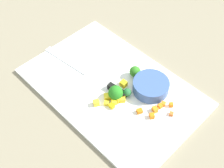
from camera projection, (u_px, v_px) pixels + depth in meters
The scene contains 24 objects.
ground_plane at pixel (112, 88), 0.92m from camera, with size 4.00×4.00×0.00m, color gray.
cutting_board at pixel (112, 87), 0.92m from camera, with size 0.54×0.35×0.01m, color white.
prep_bowl at pixel (151, 86), 0.89m from camera, with size 0.11×0.11×0.04m, color #3A5893.
chef_knife at pixel (98, 79), 0.92m from camera, with size 0.34×0.06×0.02m.
carrot_dice_0 at pixel (160, 106), 0.86m from camera, with size 0.01×0.01×0.01m, color orange.
carrot_dice_1 at pixel (155, 109), 0.85m from camera, with size 0.02×0.01×0.02m, color orange.
carrot_dice_2 at pixel (171, 114), 0.84m from camera, with size 0.01×0.01×0.01m, color orange.
carrot_dice_3 at pixel (152, 116), 0.84m from camera, with size 0.01×0.01×0.01m, color orange.
carrot_dice_4 at pixel (171, 105), 0.86m from camera, with size 0.01×0.01×0.01m, color orange.
carrot_dice_5 at pixel (163, 104), 0.86m from camera, with size 0.01×0.01×0.01m, color orange.
carrot_dice_6 at pixel (140, 111), 0.85m from camera, with size 0.01×0.02×0.01m, color orange.
pepper_dice_0 at pixel (107, 103), 0.86m from camera, with size 0.01×0.01×0.01m, color yellow.
pepper_dice_1 at pixel (112, 106), 0.86m from camera, with size 0.01×0.01×0.01m, color yellow.
pepper_dice_2 at pixel (115, 95), 0.88m from camera, with size 0.02×0.02×0.02m, color yellow.
pepper_dice_3 at pixel (114, 102), 0.87m from camera, with size 0.02×0.01×0.01m, color yellow.
pepper_dice_4 at pixel (107, 97), 0.88m from camera, with size 0.02×0.02×0.02m, color yellow.
pepper_dice_5 at pixel (124, 84), 0.91m from camera, with size 0.02×0.02×0.02m, color yellow.
pepper_dice_6 at pixel (118, 99), 0.87m from camera, with size 0.02×0.02×0.02m, color yellow.
pepper_dice_7 at pixel (122, 99), 0.87m from camera, with size 0.02×0.02×0.02m, color yellow.
pepper_dice_8 at pixel (96, 103), 0.86m from camera, with size 0.02×0.02×0.02m, color yellow.
pepper_dice_9 at pixel (122, 94), 0.88m from camera, with size 0.02×0.02×0.02m, color yellow.
broccoli_floret_0 at pixel (127, 92), 0.88m from camera, with size 0.02×0.02×0.03m.
broccoli_floret_1 at pixel (135, 72), 0.92m from camera, with size 0.03×0.03×0.04m.
broccoli_floret_2 at pixel (116, 93), 0.87m from camera, with size 0.04×0.04×0.04m.
Camera 1 is at (-0.41, 0.40, 0.72)m, focal length 47.54 mm.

